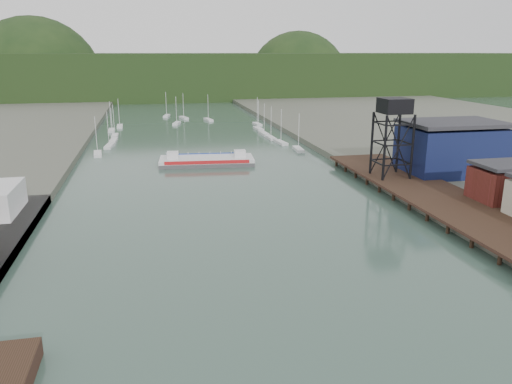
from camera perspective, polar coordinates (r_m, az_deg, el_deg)
name	(u,v)px	position (r m, az deg, el deg)	size (l,w,h in m)	color
ground	(321,380)	(45.99, 7.41, -20.51)	(600.00, 600.00, 0.00)	#2E483E
east_pier	(432,193)	(97.49, 19.44, -0.14)	(14.00, 70.00, 2.45)	black
lift_tower	(394,111)	(105.11, 15.53, 8.94)	(6.50, 6.50, 16.00)	black
blue_shed	(451,148)	(115.58, 21.41, 4.69)	(20.50, 14.50, 11.30)	#0D163C
marina_sailboats	(190,131)	(175.79, -7.58, 6.87)	(57.71, 92.65, 0.90)	silver
distant_hills	(162,78)	(336.67, -10.65, 12.66)	(500.00, 120.00, 80.00)	black
chain_ferry	(207,160)	(124.99, -5.65, 3.61)	(23.83, 11.26, 3.33)	#49494B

